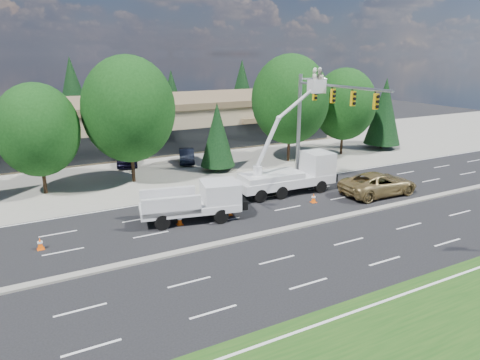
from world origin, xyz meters
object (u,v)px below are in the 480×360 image
signal_mast (315,113)px  minivan (379,184)px  utility_pickup (197,205)px  bucket_truck (295,167)px

signal_mast → minivan: 7.49m
utility_pickup → signal_mast: bearing=25.4°
signal_mast → minivan: size_ratio=1.61×
bucket_truck → minivan: (5.44, -3.64, -1.18)m
bucket_truck → minivan: bearing=-31.3°
utility_pickup → minivan: size_ratio=1.08×
minivan → bucket_truck: bearing=58.0°
signal_mast → bucket_truck: bucket_truck is taller
signal_mast → bucket_truck: 4.77m
bucket_truck → signal_mast: bearing=22.2°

